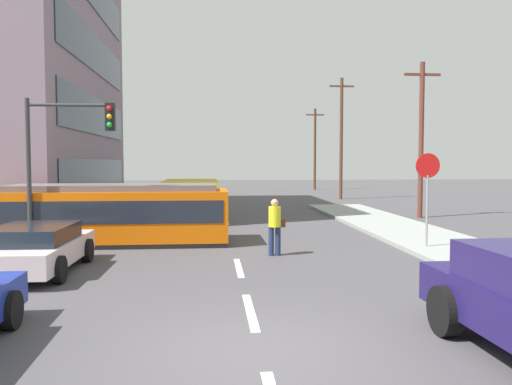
# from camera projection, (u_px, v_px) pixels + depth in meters

# --- Properties ---
(ground_plane) EXTENTS (120.00, 120.00, 0.00)m
(ground_plane) POSITION_uv_depth(u_px,v_px,m) (232.00, 244.00, 17.61)
(ground_plane) COLOR #494649
(sidewalk_curb_right) EXTENTS (3.20, 36.00, 0.14)m
(sidewalk_curb_right) POSITION_uv_depth(u_px,v_px,m) (489.00, 261.00, 14.21)
(sidewalk_curb_right) COLOR #969C96
(sidewalk_curb_right) RESTS_ON ground
(lane_stripe_1) EXTENTS (0.16, 2.40, 0.01)m
(lane_stripe_1) POSITION_uv_depth(u_px,v_px,m) (250.00, 311.00, 9.66)
(lane_stripe_1) COLOR silver
(lane_stripe_1) RESTS_ON ground
(lane_stripe_2) EXTENTS (0.16, 2.40, 0.01)m
(lane_stripe_2) POSITION_uv_depth(u_px,v_px,m) (239.00, 268.00, 13.63)
(lane_stripe_2) COLOR silver
(lane_stripe_2) RESTS_ON ground
(lane_stripe_3) EXTENTS (0.16, 2.40, 0.01)m
(lane_stripe_3) POSITION_uv_depth(u_px,v_px,m) (227.00, 222.00, 23.91)
(lane_stripe_3) COLOR silver
(lane_stripe_3) RESTS_ON ground
(lane_stripe_4) EXTENTS (0.16, 2.40, 0.01)m
(lane_stripe_4) POSITION_uv_depth(u_px,v_px,m) (224.00, 210.00, 29.88)
(lane_stripe_4) COLOR silver
(lane_stripe_4) RESTS_ON ground
(streetcar_tram) EXTENTS (7.55, 2.59, 2.00)m
(streetcar_tram) POSITION_uv_depth(u_px,v_px,m) (114.00, 213.00, 17.55)
(streetcar_tram) COLOR #DF5C08
(streetcar_tram) RESTS_ON ground
(city_bus) EXTENTS (2.59, 5.19, 1.87)m
(city_bus) POSITION_uv_depth(u_px,v_px,m) (191.00, 198.00, 24.57)
(city_bus) COLOR gold
(city_bus) RESTS_ON ground
(pedestrian_crossing) EXTENTS (0.51, 0.36, 1.67)m
(pedestrian_crossing) POSITION_uv_depth(u_px,v_px,m) (275.00, 224.00, 15.37)
(pedestrian_crossing) COLOR navy
(pedestrian_crossing) RESTS_ON ground
(parked_sedan_mid) EXTENTS (2.14, 4.34, 1.19)m
(parked_sedan_mid) POSITION_uv_depth(u_px,v_px,m) (35.00, 248.00, 13.02)
(parked_sedan_mid) COLOR silver
(parked_sedan_mid) RESTS_ON ground
(stop_sign) EXTENTS (0.76, 0.07, 2.88)m
(stop_sign) POSITION_uv_depth(u_px,v_px,m) (428.00, 180.00, 16.11)
(stop_sign) COLOR gray
(stop_sign) RESTS_ON sidewalk_curb_right
(traffic_light_mast) EXTENTS (2.67, 0.33, 4.68)m
(traffic_light_mast) POSITION_uv_depth(u_px,v_px,m) (64.00, 144.00, 15.97)
(traffic_light_mast) COLOR #333333
(traffic_light_mast) RESTS_ON ground
(utility_pole_mid) EXTENTS (1.80, 0.24, 7.58)m
(utility_pole_mid) POSITION_uv_depth(u_px,v_px,m) (421.00, 137.00, 25.61)
(utility_pole_mid) COLOR brown
(utility_pole_mid) RESTS_ON ground
(utility_pole_far) EXTENTS (1.80, 0.24, 8.82)m
(utility_pole_far) POSITION_uv_depth(u_px,v_px,m) (341.00, 136.00, 38.22)
(utility_pole_far) COLOR brown
(utility_pole_far) RESTS_ON ground
(utility_pole_distant) EXTENTS (1.80, 0.24, 7.88)m
(utility_pole_distant) POSITION_uv_depth(u_px,v_px,m) (315.00, 147.00, 51.07)
(utility_pole_distant) COLOR #56331E
(utility_pole_distant) RESTS_ON ground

